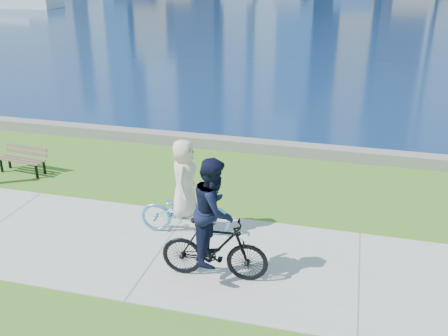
# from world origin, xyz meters

# --- Properties ---
(ground) EXTENTS (320.00, 320.00, 0.00)m
(ground) POSITION_xyz_m (0.00, 0.00, 0.00)
(ground) COLOR #3A681B
(ground) RESTS_ON ground
(concrete_path) EXTENTS (80.00, 3.50, 0.02)m
(concrete_path) POSITION_xyz_m (0.00, 0.00, 0.01)
(concrete_path) COLOR #A6A6A1
(concrete_path) RESTS_ON ground
(seawall) EXTENTS (90.00, 0.50, 0.35)m
(seawall) POSITION_xyz_m (0.00, 6.20, 0.17)
(seawall) COLOR slate
(seawall) RESTS_ON ground
(ferry_near) EXTENTS (14.09, 4.02, 1.91)m
(ferry_near) POSITION_xyz_m (-39.61, 48.14, 0.79)
(ferry_near) COLOR white
(ferry_near) RESTS_ON ground
(park_bench) EXTENTS (1.45, 0.63, 0.73)m
(park_bench) POSITION_xyz_m (-5.25, 2.91, 0.45)
(park_bench) COLOR black
(park_bench) RESTS_ON ground
(cyclist_woman) EXTENTS (0.93, 2.06, 2.16)m
(cyclist_woman) POSITION_xyz_m (0.28, 0.82, 0.82)
(cyclist_woman) COLOR #5397CB
(cyclist_woman) RESTS_ON ground
(cyclist_man) EXTENTS (0.81, 2.05, 2.42)m
(cyclist_man) POSITION_xyz_m (1.34, -0.63, 1.03)
(cyclist_man) COLOR black
(cyclist_man) RESTS_ON ground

